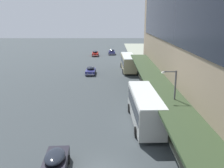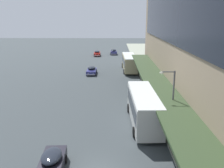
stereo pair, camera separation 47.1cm
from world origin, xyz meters
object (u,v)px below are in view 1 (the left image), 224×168
(sedan_oncoming_rear, at_px, (95,53))
(street_lamp, at_px, (173,96))
(transit_bus_kerbside_rear, at_px, (145,106))
(sedan_trailing_near, at_px, (112,52))
(transit_bus_kerbside_front, at_px, (128,62))
(sedan_trailing_mid, at_px, (91,70))
(sedan_second_near, at_px, (55,164))

(sedan_oncoming_rear, height_order, street_lamp, street_lamp)
(transit_bus_kerbside_rear, distance_m, sedan_trailing_near, 50.93)
(transit_bus_kerbside_front, xyz_separation_m, sedan_trailing_near, (-3.45, 23.72, -1.08))
(sedan_trailing_near, xyz_separation_m, street_lamp, (5.83, -52.80, 2.91))
(street_lamp, bearing_deg, sedan_trailing_near, 96.30)
(sedan_trailing_near, height_order, street_lamp, street_lamp)
(transit_bus_kerbside_front, relative_size, sedan_trailing_mid, 2.41)
(transit_bus_kerbside_rear, bearing_deg, sedan_second_near, -130.34)
(sedan_second_near, height_order, street_lamp, street_lamp)
(sedan_trailing_near, bearing_deg, transit_bus_kerbside_front, -81.71)
(transit_bus_kerbside_front, xyz_separation_m, street_lamp, (2.38, -29.09, 1.83))
(transit_bus_kerbside_rear, height_order, street_lamp, street_lamp)
(sedan_oncoming_rear, distance_m, street_lamp, 51.25)
(transit_bus_kerbside_front, relative_size, sedan_second_near, 2.18)
(sedan_second_near, xyz_separation_m, street_lamp, (9.85, 6.84, 2.92))
(sedan_oncoming_rear, xyz_separation_m, street_lamp, (10.66, -50.05, 2.96))
(sedan_trailing_near, bearing_deg, sedan_second_near, -93.86)
(transit_bus_kerbside_front, distance_m, sedan_oncoming_rear, 22.56)
(transit_bus_kerbside_front, distance_m, sedan_trailing_near, 23.99)
(transit_bus_kerbside_rear, distance_m, sedan_oncoming_rear, 48.76)
(sedan_oncoming_rear, relative_size, street_lamp, 0.82)
(transit_bus_kerbside_rear, height_order, sedan_second_near, transit_bus_kerbside_rear)
(transit_bus_kerbside_front, distance_m, transit_bus_kerbside_rear, 27.07)
(transit_bus_kerbside_front, distance_m, sedan_trailing_mid, 8.42)
(transit_bus_kerbside_front, xyz_separation_m, sedan_oncoming_rear, (-8.28, 20.96, -1.13))
(sedan_trailing_mid, bearing_deg, transit_bus_kerbside_front, 24.11)
(street_lamp, bearing_deg, transit_bus_kerbside_rear, 139.21)
(transit_bus_kerbside_front, distance_m, sedan_second_near, 36.72)
(transit_bus_kerbside_rear, relative_size, street_lamp, 1.66)
(sedan_oncoming_rear, bearing_deg, sedan_second_near, -89.19)
(sedan_oncoming_rear, relative_size, sedan_trailing_near, 1.16)
(sedan_oncoming_rear, height_order, sedan_trailing_near, sedan_trailing_near)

